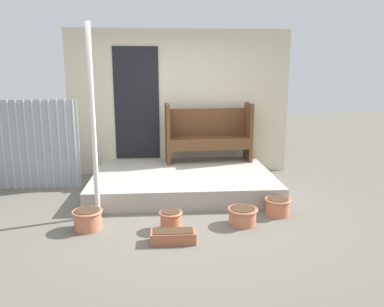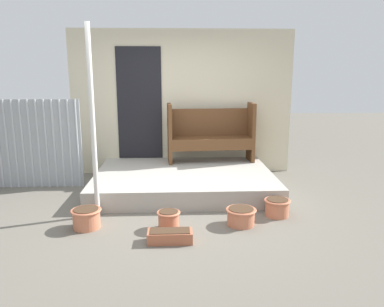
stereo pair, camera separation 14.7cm
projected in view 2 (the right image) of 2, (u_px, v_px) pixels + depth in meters
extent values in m
plane|color=#666056|center=(174.00, 212.00, 5.06)|extent=(24.00, 24.00, 0.00)
cube|color=#A8A399|center=(184.00, 180.00, 6.04)|extent=(2.81, 2.06, 0.28)
cube|color=beige|center=(182.00, 103.00, 6.82)|extent=(4.01, 0.06, 2.60)
cube|color=black|center=(140.00, 104.00, 6.75)|extent=(0.80, 0.02, 2.00)
cylinder|color=#AAB0B5|center=(7.00, 144.00, 6.00)|extent=(0.04, 0.04, 1.44)
cylinder|color=#AAB0B5|center=(15.00, 144.00, 6.00)|extent=(0.04, 0.04, 1.44)
cylinder|color=#AAB0B5|center=(23.00, 144.00, 6.01)|extent=(0.04, 0.04, 1.44)
cylinder|color=#AAB0B5|center=(31.00, 144.00, 6.02)|extent=(0.04, 0.04, 1.44)
cylinder|color=#AAB0B5|center=(38.00, 144.00, 6.02)|extent=(0.04, 0.04, 1.44)
cylinder|color=#AAB0B5|center=(46.00, 144.00, 6.03)|extent=(0.04, 0.04, 1.44)
cylinder|color=#AAB0B5|center=(54.00, 144.00, 6.03)|extent=(0.04, 0.04, 1.44)
cylinder|color=#AAB0B5|center=(62.00, 144.00, 6.04)|extent=(0.04, 0.04, 1.44)
cylinder|color=#AAB0B5|center=(70.00, 144.00, 6.04)|extent=(0.04, 0.04, 1.44)
cylinder|color=#AAB0B5|center=(77.00, 144.00, 6.05)|extent=(0.04, 0.04, 1.44)
cylinder|color=silver|center=(93.00, 124.00, 4.68)|extent=(0.06, 0.06, 2.44)
cube|color=brown|center=(170.00, 134.00, 6.50)|extent=(0.09, 0.40, 1.04)
cube|color=brown|center=(251.00, 132.00, 6.67)|extent=(0.09, 0.40, 1.04)
cube|color=brown|center=(211.00, 138.00, 6.61)|extent=(1.42, 0.50, 0.04)
cube|color=brown|center=(213.00, 146.00, 6.45)|extent=(1.39, 0.13, 0.16)
cube|color=brown|center=(209.00, 122.00, 6.73)|extent=(1.39, 0.14, 0.49)
cylinder|color=#C67251|center=(87.00, 219.00, 4.54)|extent=(0.32, 0.32, 0.24)
torus|color=#C67251|center=(86.00, 210.00, 4.51)|extent=(0.37, 0.37, 0.02)
cylinder|color=#422D1E|center=(86.00, 209.00, 4.51)|extent=(0.30, 0.30, 0.01)
cylinder|color=#C67251|center=(169.00, 220.00, 4.51)|extent=(0.25, 0.25, 0.22)
torus|color=#C67251|center=(169.00, 213.00, 4.49)|extent=(0.29, 0.29, 0.02)
cylinder|color=#422D1E|center=(169.00, 211.00, 4.48)|extent=(0.23, 0.23, 0.01)
cylinder|color=#C67251|center=(241.00, 217.00, 4.63)|extent=(0.34, 0.34, 0.21)
torus|color=#C67251|center=(241.00, 210.00, 4.61)|extent=(0.38, 0.38, 0.02)
cylinder|color=#422D1E|center=(241.00, 209.00, 4.61)|extent=(0.31, 0.31, 0.01)
cylinder|color=#C67251|center=(277.00, 208.00, 4.92)|extent=(0.30, 0.30, 0.22)
torus|color=#C67251|center=(277.00, 201.00, 4.89)|extent=(0.35, 0.35, 0.02)
cylinder|color=#422D1E|center=(277.00, 199.00, 4.89)|extent=(0.28, 0.28, 0.01)
cube|color=#B26042|center=(170.00, 236.00, 4.17)|extent=(0.50, 0.21, 0.13)
cube|color=#422D1E|center=(170.00, 231.00, 4.16)|extent=(0.44, 0.18, 0.01)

